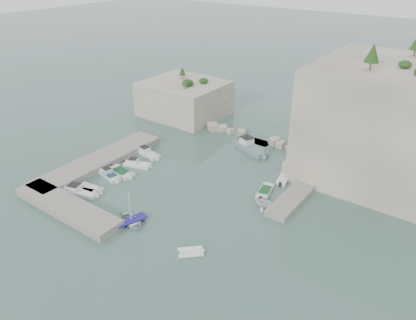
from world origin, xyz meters
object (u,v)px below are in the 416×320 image
Objects in this scene: motorboat_a at (148,155)px; tender_east_a at (264,206)px; tender_east_b at (265,193)px; work_boat at (251,151)px; motorboat_c at (121,174)px; motorboat_d at (110,177)px; motorboat_b at (137,166)px; inflatable_dinghy at (190,253)px; motorboat_e at (91,191)px; tender_east_c at (284,180)px; tender_east_d at (296,176)px; rowboat at (131,223)px; motorboat_f at (80,193)px.

tender_east_a is (23.80, -2.04, 0.00)m from motorboat_a.
work_boat reaches higher than tender_east_b.
work_boat is (-10.29, 14.02, 0.00)m from tender_east_a.
motorboat_c is 1.94m from motorboat_d.
motorboat_a is at bearing -116.36° from work_boat.
work_boat reaches higher than motorboat_a.
tender_east_a reaches higher than motorboat_b.
motorboat_b is at bearing 88.51° from tender_east_a.
inflatable_dinghy is 16.68m from tender_east_b.
motorboat_a and motorboat_b have the same top height.
motorboat_c is 6.17m from motorboat_e.
motorboat_a is 1.22× the size of motorboat_b.
tender_east_d is at bearing -39.63° from tender_east_c.
rowboat is 1.13× the size of tender_east_d.
work_boat is at bearing 13.52° from rowboat.
tender_east_c is 0.58× the size of work_boat.
inflatable_dinghy is at bearing -51.82° from motorboat_b.
inflatable_dinghy is at bearing 165.97° from tender_east_b.
motorboat_e is 1.35× the size of inflatable_dinghy.
tender_east_a is at bearing 3.62° from motorboat_a.
rowboat is (10.43, -11.53, 0.00)m from motorboat_b.
motorboat_c is 27.33m from tender_east_d.
motorboat_f is 32.60m from tender_east_d.
motorboat_f is at bearing -115.91° from motorboat_b.
tender_east_b is at bearing 37.45° from motorboat_d.
tender_east_a reaches higher than inflatable_dinghy.
motorboat_a is 7.26m from motorboat_c.
rowboat is at bearing -18.00° from motorboat_e.
motorboat_b is 10.88m from motorboat_f.
motorboat_f reaches higher than tender_east_b.
rowboat is 1.01× the size of tender_east_c.
motorboat_a is 22.28m from tender_east_b.
motorboat_d and motorboat_f have the same top height.
rowboat is (11.20, -0.68, 0.00)m from motorboat_f.
rowboat is at bearing -17.11° from motorboat_d.
work_boat is (-10.27, 3.76, 0.00)m from tender_east_d.
motorboat_d is at bearing -122.39° from motorboat_b.
tender_east_b is at bearing 29.19° from motorboat_c.
tender_east_c is (10.82, 21.61, 0.00)m from rowboat.
tender_east_a is (11.93, 13.42, 0.00)m from rowboat.
motorboat_f is 1.33× the size of tender_east_b.
motorboat_a is 1.36× the size of motorboat_e.
motorboat_d is 26.86m from tender_east_c.
inflatable_dinghy is 0.80× the size of tender_east_d.
work_boat is (13.52, 11.97, 0.00)m from motorboat_a.
rowboat reaches higher than tender_east_c.
motorboat_d is at bearing -102.76° from motorboat_c.
rowboat is (11.37, -6.49, 0.00)m from motorboat_d.
motorboat_a is 1.30× the size of rowboat.
motorboat_b reaches higher than tender_east_c.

